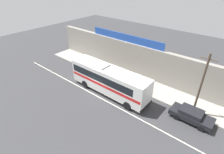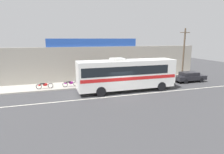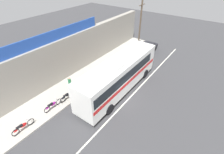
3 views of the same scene
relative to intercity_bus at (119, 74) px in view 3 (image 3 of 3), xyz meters
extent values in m
plane|color=#3A3A3D|center=(-1.06, -0.82, -2.06)|extent=(70.00, 70.00, 0.00)
cube|color=#A8A399|center=(-1.06, 4.38, -1.99)|extent=(30.00, 3.60, 0.14)
cube|color=gray|center=(-1.06, 6.53, 0.34)|extent=(30.00, 0.70, 4.80)
cube|color=#234CAD|center=(-2.26, 6.53, 3.29)|extent=(12.58, 0.12, 1.10)
cube|color=silver|center=(-1.06, -1.62, -2.06)|extent=(30.00, 0.14, 0.01)
cube|color=white|center=(0.08, 0.00, -0.07)|extent=(11.15, 2.48, 3.10)
cube|color=black|center=(-0.37, 0.00, 0.48)|extent=(9.81, 2.50, 0.96)
cube|color=red|center=(0.08, 0.00, -0.37)|extent=(10.93, 2.49, 0.36)
cube|color=black|center=(5.63, 0.00, 0.38)|extent=(0.04, 2.23, 1.40)
cube|color=black|center=(5.62, 0.00, -1.44)|extent=(0.12, 2.48, 0.36)
cube|color=silver|center=(-1.04, 0.00, 1.60)|extent=(1.40, 1.73, 0.24)
cylinder|color=black|center=(3.87, 1.15, -1.54)|extent=(1.04, 0.32, 1.04)
cylinder|color=black|center=(3.87, -1.15, -1.54)|extent=(1.04, 0.32, 1.04)
cylinder|color=black|center=(-3.27, 1.15, -1.54)|extent=(1.04, 0.32, 1.04)
cylinder|color=black|center=(-3.27, -1.15, -1.54)|extent=(1.04, 0.32, 1.04)
cube|color=black|center=(10.13, 1.73, -1.45)|extent=(4.40, 1.81, 0.56)
cube|color=black|center=(10.03, 1.73, -0.93)|extent=(2.29, 1.63, 0.48)
cube|color=black|center=(10.88, 1.73, -0.97)|extent=(0.21, 1.52, 0.34)
cylinder|color=black|center=(11.41, 2.58, -1.75)|extent=(0.62, 0.20, 0.62)
cylinder|color=black|center=(11.41, 0.87, -1.75)|extent=(0.62, 0.20, 0.62)
cylinder|color=black|center=(8.85, 2.58, -1.75)|extent=(0.62, 0.20, 0.62)
cylinder|color=black|center=(8.85, 0.87, -1.75)|extent=(0.62, 0.20, 0.62)
cylinder|color=brown|center=(9.94, 3.07, 1.66)|extent=(0.22, 0.22, 7.17)
cylinder|color=brown|center=(9.94, 3.07, 4.65)|extent=(1.60, 0.10, 0.10)
torus|color=black|center=(-8.23, 3.31, -1.61)|extent=(0.62, 0.06, 0.62)
torus|color=black|center=(-9.53, 3.31, -1.61)|extent=(0.62, 0.06, 0.62)
cylinder|color=silver|center=(-8.31, 3.31, -1.31)|extent=(0.34, 0.04, 0.65)
cylinder|color=silver|center=(-8.41, 3.31, -0.99)|extent=(0.03, 0.56, 0.03)
ellipsoid|color=red|center=(-8.82, 3.31, -1.43)|extent=(0.56, 0.22, 0.34)
cube|color=black|center=(-9.12, 3.31, -1.31)|extent=(0.52, 0.20, 0.10)
ellipsoid|color=red|center=(-9.47, 3.31, -1.47)|extent=(0.36, 0.14, 0.16)
torus|color=black|center=(-3.53, 3.25, -1.61)|extent=(0.62, 0.06, 0.62)
torus|color=black|center=(-4.86, 3.25, -1.61)|extent=(0.62, 0.06, 0.62)
cylinder|color=silver|center=(-3.61, 3.25, -1.31)|extent=(0.34, 0.04, 0.65)
cylinder|color=silver|center=(-3.71, 3.25, -0.99)|extent=(0.03, 0.56, 0.03)
ellipsoid|color=black|center=(-4.13, 3.25, -1.43)|extent=(0.56, 0.22, 0.34)
cube|color=black|center=(-4.43, 3.25, -1.31)|extent=(0.52, 0.20, 0.10)
ellipsoid|color=black|center=(-4.80, 3.25, -1.47)|extent=(0.36, 0.14, 0.16)
torus|color=black|center=(-5.26, 3.38, -1.61)|extent=(0.62, 0.06, 0.62)
torus|color=black|center=(-6.56, 3.38, -1.61)|extent=(0.62, 0.06, 0.62)
cylinder|color=silver|center=(-5.34, 3.38, -1.31)|extent=(0.34, 0.04, 0.65)
cylinder|color=silver|center=(-5.44, 3.38, -0.99)|extent=(0.03, 0.56, 0.03)
ellipsoid|color=#991E8C|center=(-5.84, 3.38, -1.43)|extent=(0.56, 0.22, 0.34)
cube|color=black|center=(-6.14, 3.38, -1.31)|extent=(0.52, 0.20, 0.10)
ellipsoid|color=#991E8C|center=(-6.50, 3.38, -1.47)|extent=(0.36, 0.14, 0.16)
cylinder|color=black|center=(-3.10, 4.16, -1.53)|extent=(0.13, 0.13, 0.79)
cylinder|color=black|center=(-3.10, 3.98, -1.53)|extent=(0.13, 0.13, 0.79)
cylinder|color=#2D7A4C|center=(-3.10, 4.07, -0.84)|extent=(0.30, 0.30, 0.59)
sphere|color=tan|center=(-3.10, 4.07, -0.41)|extent=(0.21, 0.21, 0.21)
cylinder|color=#2D7A4C|center=(-3.10, 4.27, -0.81)|extent=(0.08, 0.08, 0.54)
cylinder|color=#2D7A4C|center=(-3.10, 3.87, -0.81)|extent=(0.08, 0.08, 0.54)
camera|label=1|loc=(12.66, -14.47, 11.73)|focal=28.42mm
camera|label=2|loc=(-7.90, -19.47, 3.83)|focal=30.37mm
camera|label=3|loc=(-11.67, -7.57, 9.34)|focal=26.48mm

